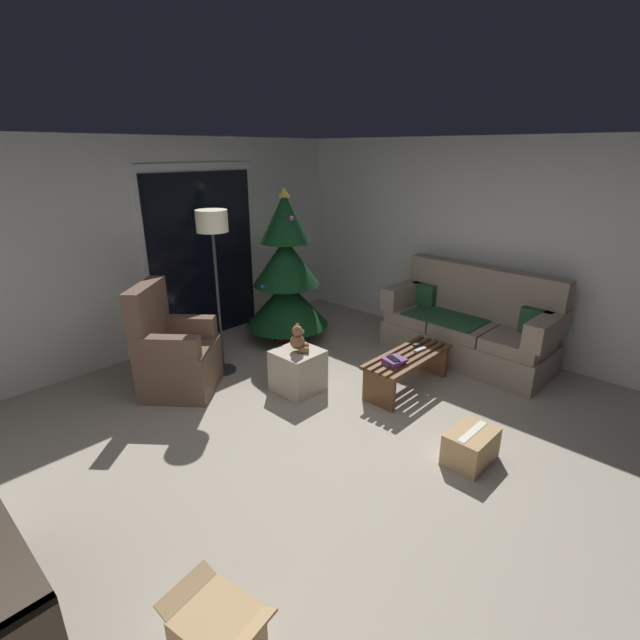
% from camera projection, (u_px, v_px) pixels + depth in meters
% --- Properties ---
extents(ground_plane, '(7.00, 7.00, 0.00)m').
position_uv_depth(ground_plane, '(348.00, 446.00, 3.90)').
color(ground_plane, '#9E9384').
extents(wall_back, '(5.72, 0.12, 2.50)m').
position_uv_depth(wall_back, '(151.00, 249.00, 5.43)').
color(wall_back, silver).
rests_on(wall_back, ground).
extents(wall_right, '(0.12, 6.00, 2.50)m').
position_uv_depth(wall_right, '(508.00, 249.00, 5.41)').
color(wall_right, silver).
rests_on(wall_right, ground).
extents(patio_door_frame, '(1.60, 0.02, 2.20)m').
position_uv_depth(patio_door_frame, '(203.00, 254.00, 5.88)').
color(patio_door_frame, silver).
rests_on(patio_door_frame, ground).
extents(patio_door_glass, '(1.50, 0.02, 2.10)m').
position_uv_depth(patio_door_glass, '(204.00, 258.00, 5.89)').
color(patio_door_glass, black).
rests_on(patio_door_glass, ground).
extents(couch, '(0.83, 1.96, 1.08)m').
position_uv_depth(couch, '(469.00, 327.00, 5.41)').
color(couch, gray).
rests_on(couch, ground).
extents(coffee_table, '(1.10, 0.40, 0.38)m').
position_uv_depth(coffee_table, '(408.00, 366.00, 4.77)').
color(coffee_table, brown).
rests_on(coffee_table, ground).
extents(remote_graphite, '(0.16, 0.07, 0.02)m').
position_uv_depth(remote_graphite, '(419.00, 344.00, 4.96)').
color(remote_graphite, '#333338').
rests_on(remote_graphite, coffee_table).
extents(remote_silver, '(0.16, 0.07, 0.02)m').
position_uv_depth(remote_silver, '(420.00, 350.00, 4.81)').
color(remote_silver, '#ADADB2').
rests_on(remote_silver, coffee_table).
extents(book_stack, '(0.23, 0.22, 0.06)m').
position_uv_depth(book_stack, '(394.00, 361.00, 4.51)').
color(book_stack, '#6B3D7A').
rests_on(book_stack, coffee_table).
extents(cell_phone, '(0.12, 0.16, 0.01)m').
position_uv_depth(cell_phone, '(393.00, 359.00, 4.48)').
color(cell_phone, black).
rests_on(cell_phone, book_stack).
extents(christmas_tree, '(1.05, 1.05, 1.94)m').
position_uv_depth(christmas_tree, '(286.00, 276.00, 5.78)').
color(christmas_tree, '#4C1E19').
rests_on(christmas_tree, ground).
extents(armchair, '(0.96, 0.97, 1.13)m').
position_uv_depth(armchair, '(174.00, 354.00, 4.68)').
color(armchair, brown).
rests_on(armchair, ground).
extents(floor_lamp, '(0.32, 0.32, 1.78)m').
position_uv_depth(floor_lamp, '(213.00, 238.00, 4.70)').
color(floor_lamp, '#2D2D30').
rests_on(floor_lamp, ground).
extents(ottoman, '(0.44, 0.44, 0.44)m').
position_uv_depth(ottoman, '(298.00, 370.00, 4.75)').
color(ottoman, '#B2A893').
rests_on(ottoman, ground).
extents(teddy_bear_chestnut, '(0.21, 0.21, 0.29)m').
position_uv_depth(teddy_bear_chestnut, '(298.00, 340.00, 4.63)').
color(teddy_bear_chestnut, brown).
rests_on(teddy_bear_chestnut, ottoman).
extents(cardboard_box_open_near_shelf, '(0.40, 0.56, 0.31)m').
position_uv_depth(cardboard_box_open_near_shelf, '(218.00, 633.00, 2.26)').
color(cardboard_box_open_near_shelf, tan).
rests_on(cardboard_box_open_near_shelf, ground).
extents(cardboard_box_taped_mid_floor, '(0.43, 0.31, 0.27)m').
position_uv_depth(cardboard_box_taped_mid_floor, '(471.00, 446.00, 3.68)').
color(cardboard_box_taped_mid_floor, tan).
rests_on(cardboard_box_taped_mid_floor, ground).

